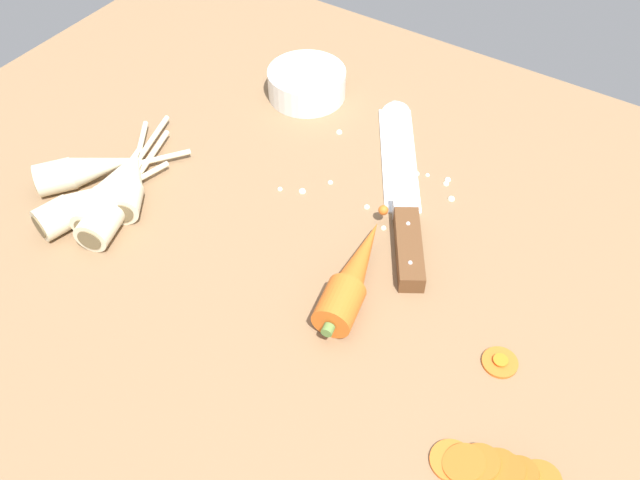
# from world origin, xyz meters

# --- Properties ---
(ground_plane) EXTENTS (1.20, 0.90, 0.04)m
(ground_plane) POSITION_xyz_m (0.00, 0.00, -0.02)
(ground_plane) COLOR brown
(chefs_knife) EXTENTS (0.21, 0.31, 0.04)m
(chefs_knife) POSITION_xyz_m (0.02, 0.13, 0.01)
(chefs_knife) COLOR silver
(chefs_knife) RESTS_ON ground_plane
(whole_carrot) EXTENTS (0.07, 0.19, 0.04)m
(whole_carrot) POSITION_xyz_m (0.06, -0.05, 0.02)
(whole_carrot) COLOR #D6601E
(whole_carrot) RESTS_ON ground_plane
(parsnip_front) EXTENTS (0.09, 0.21, 0.04)m
(parsnip_front) POSITION_xyz_m (-0.23, -0.10, 0.02)
(parsnip_front) COLOR beige
(parsnip_front) RESTS_ON ground_plane
(parsnip_mid_left) EXTENTS (0.09, 0.22, 0.04)m
(parsnip_mid_left) POSITION_xyz_m (-0.25, -0.09, 0.02)
(parsnip_mid_left) COLOR beige
(parsnip_mid_left) RESTS_ON ground_plane
(parsnip_mid_right) EXTENTS (0.06, 0.17, 0.04)m
(parsnip_mid_right) POSITION_xyz_m (-0.26, -0.13, 0.02)
(parsnip_mid_right) COLOR beige
(parsnip_mid_right) RESTS_ON ground_plane
(parsnip_back) EXTENTS (0.13, 0.17, 0.04)m
(parsnip_back) POSITION_xyz_m (-0.30, -0.08, 0.02)
(parsnip_back) COLOR beige
(parsnip_back) RESTS_ON ground_plane
(parsnip_outer) EXTENTS (0.12, 0.16, 0.04)m
(parsnip_outer) POSITION_xyz_m (-0.25, -0.07, 0.02)
(parsnip_outer) COLOR beige
(parsnip_outer) RESTS_ON ground_plane
(carrot_slice_stack) EXTENTS (0.11, 0.05, 0.03)m
(carrot_slice_stack) POSITION_xyz_m (0.27, -0.16, 0.01)
(carrot_slice_stack) COLOR #D6601E
(carrot_slice_stack) RESTS_ON ground_plane
(carrot_slice_stray_near) EXTENTS (0.04, 0.04, 0.01)m
(carrot_slice_stray_near) POSITION_xyz_m (0.23, -0.05, 0.00)
(carrot_slice_stray_near) COLOR #D6601E
(carrot_slice_stray_near) RESTS_ON ground_plane
(prep_bowl) EXTENTS (0.11, 0.11, 0.04)m
(prep_bowl) POSITION_xyz_m (-0.18, 0.22, 0.02)
(prep_bowl) COLOR white
(prep_bowl) RESTS_ON ground_plane
(mince_crumbs) EXTENTS (0.19, 0.14, 0.01)m
(mince_crumbs) POSITION_xyz_m (0.01, 0.11, 0.00)
(mince_crumbs) COLOR silver
(mince_crumbs) RESTS_ON ground_plane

